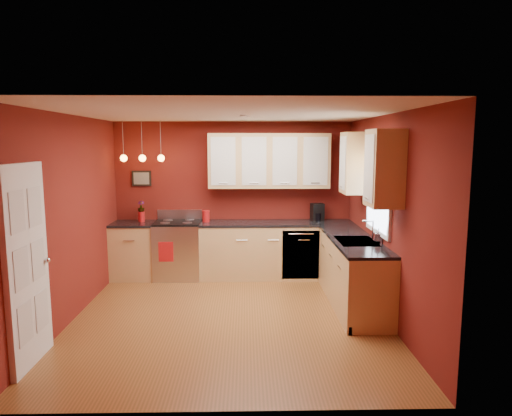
{
  "coord_description": "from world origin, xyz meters",
  "views": [
    {
      "loc": [
        0.22,
        -5.66,
        2.24
      ],
      "look_at": [
        0.36,
        1.0,
        1.29
      ],
      "focal_mm": 32.0,
      "sensor_mm": 36.0,
      "label": 1
    }
  ],
  "objects_px": {
    "sink": "(357,243)",
    "coffee_maker": "(317,213)",
    "gas_range": "(178,249)",
    "red_canister": "(206,216)",
    "soap_pump": "(378,236)"
  },
  "relations": [
    {
      "from": "gas_range",
      "to": "red_canister",
      "type": "distance_m",
      "value": 0.73
    },
    {
      "from": "sink",
      "to": "coffee_maker",
      "type": "bearing_deg",
      "value": 99.71
    },
    {
      "from": "sink",
      "to": "coffee_maker",
      "type": "relative_size",
      "value": 2.4
    },
    {
      "from": "sink",
      "to": "soap_pump",
      "type": "xyz_separation_m",
      "value": [
        0.25,
        -0.15,
        0.13
      ]
    },
    {
      "from": "red_canister",
      "to": "coffee_maker",
      "type": "xyz_separation_m",
      "value": [
        1.87,
        0.09,
        0.04
      ]
    },
    {
      "from": "sink",
      "to": "coffee_maker",
      "type": "xyz_separation_m",
      "value": [
        -0.28,
        1.63,
        0.16
      ]
    },
    {
      "from": "sink",
      "to": "red_canister",
      "type": "relative_size",
      "value": 3.67
    },
    {
      "from": "gas_range",
      "to": "coffee_maker",
      "type": "height_order",
      "value": "coffee_maker"
    },
    {
      "from": "gas_range",
      "to": "sink",
      "type": "height_order",
      "value": "sink"
    },
    {
      "from": "gas_range",
      "to": "red_canister",
      "type": "xyz_separation_m",
      "value": [
        0.47,
        0.03,
        0.56
      ]
    },
    {
      "from": "sink",
      "to": "red_canister",
      "type": "height_order",
      "value": "sink"
    },
    {
      "from": "red_canister",
      "to": "gas_range",
      "type": "bearing_deg",
      "value": -175.8
    },
    {
      "from": "soap_pump",
      "to": "sink",
      "type": "bearing_deg",
      "value": 148.33
    },
    {
      "from": "gas_range",
      "to": "soap_pump",
      "type": "bearing_deg",
      "value": -29.95
    },
    {
      "from": "coffee_maker",
      "to": "red_canister",
      "type": "bearing_deg",
      "value": 170.6
    }
  ]
}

